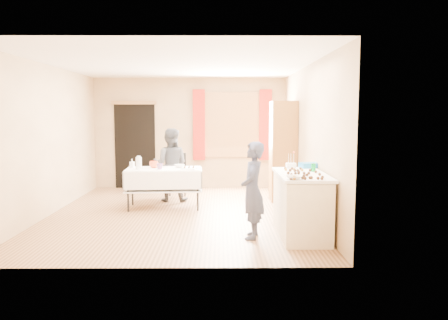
{
  "coord_description": "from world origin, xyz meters",
  "views": [
    {
      "loc": [
        0.73,
        -7.59,
        1.76
      ],
      "look_at": [
        0.79,
        0.0,
        0.95
      ],
      "focal_mm": 35.0,
      "sensor_mm": 36.0,
      "label": 1
    }
  ],
  "objects_px": {
    "cabinet": "(283,151)",
    "girl": "(253,190)",
    "counter": "(301,204)",
    "party_table": "(164,184)",
    "chair": "(176,184)",
    "woman": "(170,165)"
  },
  "relations": [
    {
      "from": "cabinet",
      "to": "chair",
      "type": "xyz_separation_m",
      "value": [
        -2.21,
        0.32,
        -0.73
      ]
    },
    {
      "from": "chair",
      "to": "girl",
      "type": "height_order",
      "value": "girl"
    },
    {
      "from": "party_table",
      "to": "woman",
      "type": "bearing_deg",
      "value": 82.36
    },
    {
      "from": "counter",
      "to": "chair",
      "type": "height_order",
      "value": "chair"
    },
    {
      "from": "party_table",
      "to": "girl",
      "type": "xyz_separation_m",
      "value": [
        1.51,
        -2.01,
        0.24
      ]
    },
    {
      "from": "cabinet",
      "to": "woman",
      "type": "relative_size",
      "value": 1.37
    },
    {
      "from": "party_table",
      "to": "chair",
      "type": "distance_m",
      "value": 1.05
    },
    {
      "from": "woman",
      "to": "party_table",
      "type": "bearing_deg",
      "value": 91.42
    },
    {
      "from": "party_table",
      "to": "chair",
      "type": "bearing_deg",
      "value": 80.12
    },
    {
      "from": "cabinet",
      "to": "girl",
      "type": "relative_size",
      "value": 1.47
    },
    {
      "from": "chair",
      "to": "girl",
      "type": "bearing_deg",
      "value": -59.76
    },
    {
      "from": "counter",
      "to": "chair",
      "type": "relative_size",
      "value": 1.55
    },
    {
      "from": "cabinet",
      "to": "counter",
      "type": "height_order",
      "value": "cabinet"
    },
    {
      "from": "counter",
      "to": "party_table",
      "type": "bearing_deg",
      "value": 139.85
    },
    {
      "from": "cabinet",
      "to": "chair",
      "type": "bearing_deg",
      "value": 171.83
    },
    {
      "from": "counter",
      "to": "girl",
      "type": "xyz_separation_m",
      "value": [
        -0.71,
        -0.13,
        0.23
      ]
    },
    {
      "from": "chair",
      "to": "girl",
      "type": "relative_size",
      "value": 0.68
    },
    {
      "from": "counter",
      "to": "girl",
      "type": "relative_size",
      "value": 1.05
    },
    {
      "from": "cabinet",
      "to": "girl",
      "type": "bearing_deg",
      "value": -106.6
    },
    {
      "from": "counter",
      "to": "girl",
      "type": "bearing_deg",
      "value": -169.37
    },
    {
      "from": "cabinet",
      "to": "chair",
      "type": "height_order",
      "value": "cabinet"
    },
    {
      "from": "cabinet",
      "to": "woman",
      "type": "xyz_separation_m",
      "value": [
        -2.27,
        -0.06,
        -0.27
      ]
    }
  ]
}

